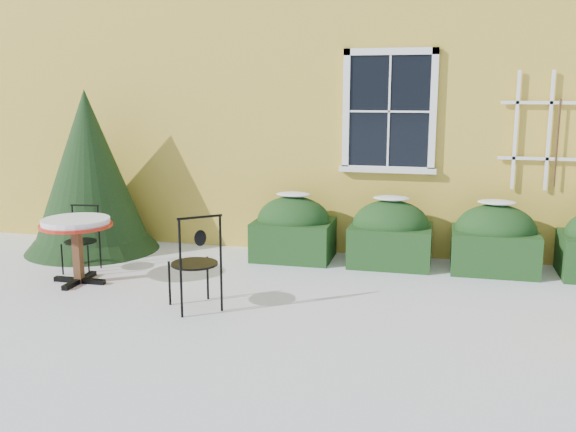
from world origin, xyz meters
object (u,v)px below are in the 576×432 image
(patio_chair_far, at_px, (82,239))
(patio_chair_near, at_px, (196,262))
(bistro_table, at_px, (76,229))
(evergreen_shrub, at_px, (90,187))

(patio_chair_far, bearing_deg, patio_chair_near, -33.53)
(bistro_table, xyz_separation_m, patio_chair_far, (-0.24, 0.48, -0.24))
(evergreen_shrub, distance_m, patio_chair_near, 3.16)
(patio_chair_near, relative_size, patio_chair_far, 1.24)
(patio_chair_near, bearing_deg, evergreen_shrub, -80.39)
(evergreen_shrub, distance_m, patio_chair_far, 1.21)
(evergreen_shrub, bearing_deg, bistro_table, -65.25)
(evergreen_shrub, xyz_separation_m, patio_chair_far, (0.45, -1.00, -0.50))
(evergreen_shrub, xyz_separation_m, patio_chair_near, (2.39, -2.03, -0.40))
(bistro_table, bearing_deg, patio_chair_far, 116.09)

